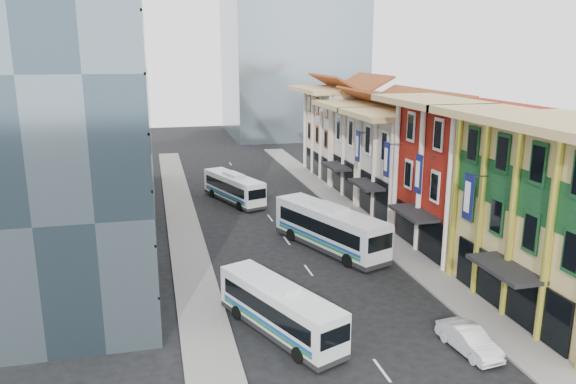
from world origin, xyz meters
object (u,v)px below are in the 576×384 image
object	(u,v)px
sedan_right	(469,340)
office_tower	(56,67)
bus_left_far	(234,187)
bus_right	(330,227)
bus_left_near	(280,308)
shophouse_tan	(572,219)

from	to	relation	value
sedan_right	office_tower	bearing A→B (deg)	135.11
bus_left_far	bus_right	world-z (taller)	bus_right
sedan_right	bus_right	bearing A→B (deg)	90.85
bus_left_near	bus_right	xyz separation A→B (m)	(7.19, 12.91, 0.34)
office_tower	bus_left_near	size ratio (longest dim) A/B	3.04
sedan_right	shophouse_tan	bearing A→B (deg)	14.17
shophouse_tan	sedan_right	xyz separation A→B (m)	(-8.63, -3.36, -5.30)
bus_right	office_tower	bearing A→B (deg)	159.20
shophouse_tan	bus_left_near	bearing A→B (deg)	176.34
shophouse_tan	bus_left_far	size ratio (longest dim) A/B	1.38
sedan_right	bus_left_near	bearing A→B (deg)	147.74
office_tower	shophouse_tan	bearing A→B (deg)	-24.30
bus_left_far	bus_right	size ratio (longest dim) A/B	0.84
office_tower	sedan_right	size ratio (longest dim) A/B	7.06
shophouse_tan	sedan_right	bearing A→B (deg)	-158.75
bus_left_far	bus_right	bearing A→B (deg)	-91.69
shophouse_tan	bus_left_near	distance (m)	18.82
bus_left_near	bus_right	distance (m)	14.78
bus_right	bus_left_far	bearing A→B (deg)	87.03
shophouse_tan	bus_left_near	world-z (taller)	shophouse_tan
bus_left_near	bus_left_far	world-z (taller)	bus_left_far
bus_right	sedan_right	xyz separation A→B (m)	(2.43, -17.43, -1.22)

